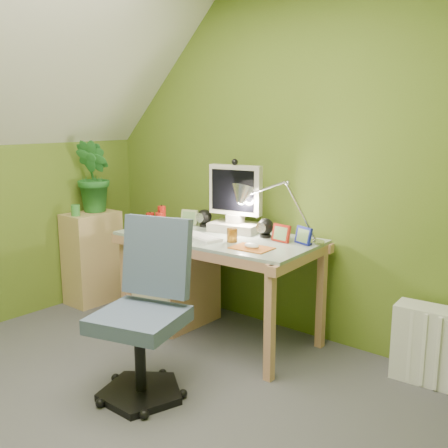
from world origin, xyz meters
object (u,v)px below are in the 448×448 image
Objects in this scene: side_ledge at (93,257)px; potted_plant at (95,176)px; desk_lamp at (291,197)px; task_chair at (139,318)px; desk at (219,287)px; radiator at (435,346)px; monitor at (235,197)px.

side_ledge is 1.28× the size of potted_plant.
desk_lamp is 1.84m from side_ledge.
task_chair is at bearing -27.99° from side_ledge.
potted_plant reaches higher than desk_lamp.
potted_plant reaches higher than desk.
desk is 1.41m from potted_plant.
desk_lamp is at bearing -178.55° from radiator.
monitor is 1.20m from task_chair.
potted_plant is (-1.23, -0.25, 0.07)m from monitor.
monitor is 1.56m from radiator.
side_ledge is (-1.25, -0.12, 0.01)m from desk.
potted_plant is (0.02, 0.05, 0.66)m from side_ledge.
potted_plant is at bearing -179.71° from monitor.
side_ledge is 1.64m from task_chair.
potted_plant is 0.64× the size of task_chair.
desk is 1.40m from radiator.
potted_plant is 2.75m from radiator.
potted_plant is at bearing -177.13° from radiator.
monitor is at bearing 173.93° from desk_lamp.
monitor is at bearing 11.42° from potted_plant.
desk is 1.80× the size of side_ledge.
desk is 0.80m from desk_lamp.
potted_plant reaches higher than radiator.
desk is 2.75× the size of monitor.
potted_plant is 1.30× the size of radiator.
desk_lamp is 0.63× the size of task_chair.
task_chair reaches higher than side_ledge.
task_chair is at bearing -29.77° from potted_plant.
desk_lamp reaches higher than desk.
desk_lamp is at bearing -11.13° from monitor.
monitor is at bearing 179.41° from radiator.
desk is at bearing 86.22° from task_chair.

